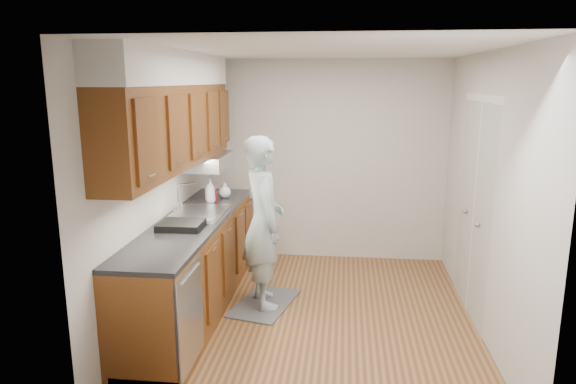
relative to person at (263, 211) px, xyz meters
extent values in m
plane|color=olive|center=(0.54, -0.21, -0.99)|extent=(3.50, 3.50, 0.00)
plane|color=white|center=(0.54, -0.21, 1.51)|extent=(3.50, 3.50, 0.00)
cube|color=beige|center=(-0.96, -0.21, 0.26)|extent=(0.02, 3.50, 2.50)
cube|color=beige|center=(2.04, -0.21, 0.26)|extent=(0.02, 3.50, 2.50)
cube|color=beige|center=(0.54, 1.54, 0.26)|extent=(3.00, 0.02, 2.50)
cube|color=brown|center=(-0.66, -0.21, -0.54)|extent=(0.60, 2.80, 0.90)
cube|color=black|center=(-0.68, -0.21, -0.07)|extent=(0.63, 2.80, 0.04)
cube|color=#B2B2B7|center=(-0.66, -0.01, -0.10)|extent=(0.48, 0.68, 0.14)
cube|color=#B2B2B7|center=(-0.66, -0.01, -0.04)|extent=(0.52, 0.72, 0.01)
cube|color=#B2B2B7|center=(-0.37, -1.31, -0.51)|extent=(0.03, 0.60, 0.80)
cube|color=brown|center=(-0.80, -0.21, 0.84)|extent=(0.33, 2.80, 0.75)
cube|color=silver|center=(-0.80, -0.21, 1.36)|extent=(0.35, 2.80, 0.30)
cube|color=#A5A5AA|center=(-0.73, 0.64, 0.38)|extent=(0.46, 0.75, 0.16)
cube|color=silver|center=(2.03, 0.09, 0.04)|extent=(0.02, 1.22, 2.05)
cube|color=slate|center=(0.00, 0.00, -0.98)|extent=(0.69, 0.94, 0.02)
imported|color=#9DB8BF|center=(0.00, 0.00, 0.00)|extent=(0.68, 0.81, 1.94)
imported|color=white|center=(-0.66, 0.48, 0.09)|extent=(0.13, 0.13, 0.27)
imported|color=white|center=(-0.70, 0.62, 0.05)|extent=(0.11, 0.12, 0.19)
imported|color=white|center=(-0.56, 0.73, 0.04)|extent=(0.19, 0.19, 0.18)
cylinder|color=#A41C25|center=(-0.63, 0.52, 0.02)|extent=(0.08, 0.08, 0.13)
cube|color=black|center=(-0.67, -0.53, -0.02)|extent=(0.39, 0.33, 0.06)
camera|label=1|loc=(0.78, -4.83, 1.26)|focal=32.00mm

